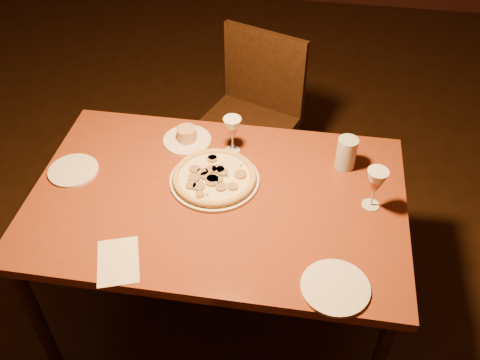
# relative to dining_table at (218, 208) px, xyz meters

# --- Properties ---
(floor) EXTENTS (7.00, 7.00, 0.00)m
(floor) POSITION_rel_dining_table_xyz_m (-0.14, -0.03, -0.70)
(floor) COLOR black
(floor) RESTS_ON ground
(dining_table) EXTENTS (1.43, 0.93, 0.76)m
(dining_table) POSITION_rel_dining_table_xyz_m (0.00, 0.00, 0.00)
(dining_table) COLOR maroon
(dining_table) RESTS_ON floor
(chair_far) EXTENTS (0.59, 0.59, 0.95)m
(chair_far) POSITION_rel_dining_table_xyz_m (0.01, 0.85, -0.16)
(chair_far) COLOR black
(chair_far) RESTS_ON floor
(pizza_plate) EXTENTS (0.35, 0.35, 0.04)m
(pizza_plate) POSITION_rel_dining_table_xyz_m (-0.03, 0.08, 0.09)
(pizza_plate) COLOR white
(pizza_plate) RESTS_ON dining_table
(ramekin_saucer) EXTENTS (0.20, 0.20, 0.07)m
(ramekin_saucer) POSITION_rel_dining_table_xyz_m (-0.19, 0.31, 0.09)
(ramekin_saucer) COLOR white
(ramekin_saucer) RESTS_ON dining_table
(wine_glass_far) EXTENTS (0.07, 0.07, 0.16)m
(wine_glass_far) POSITION_rel_dining_table_xyz_m (0.01, 0.28, 0.15)
(wine_glass_far) COLOR #B6544B
(wine_glass_far) RESTS_ON dining_table
(wine_glass_right) EXTENTS (0.08, 0.08, 0.17)m
(wine_glass_right) POSITION_rel_dining_table_xyz_m (0.58, 0.05, 0.15)
(wine_glass_right) COLOR #B6544B
(wine_glass_right) RESTS_ON dining_table
(water_tumbler) EXTENTS (0.08, 0.08, 0.14)m
(water_tumbler) POSITION_rel_dining_table_xyz_m (0.47, 0.25, 0.14)
(water_tumbler) COLOR #ADB8BD
(water_tumbler) RESTS_ON dining_table
(side_plate_left) EXTENTS (0.20, 0.20, 0.01)m
(side_plate_left) POSITION_rel_dining_table_xyz_m (-0.60, 0.04, 0.07)
(side_plate_left) COLOR white
(side_plate_left) RESTS_ON dining_table
(side_plate_near) EXTENTS (0.23, 0.23, 0.01)m
(side_plate_near) POSITION_rel_dining_table_xyz_m (0.46, -0.36, 0.07)
(side_plate_near) COLOR white
(side_plate_near) RESTS_ON dining_table
(menu_card) EXTENTS (0.20, 0.24, 0.00)m
(menu_card) POSITION_rel_dining_table_xyz_m (-0.27, -0.36, 0.07)
(menu_card) COLOR silver
(menu_card) RESTS_ON dining_table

